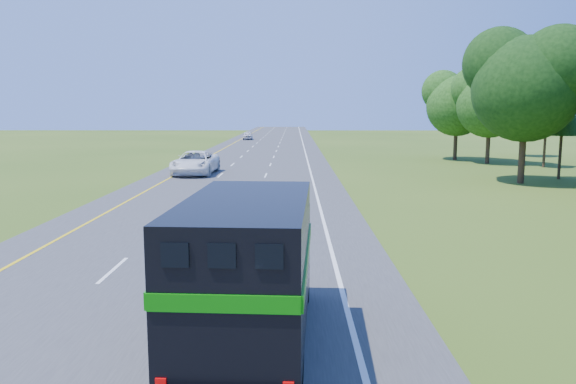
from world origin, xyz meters
name	(u,v)px	position (x,y,z in m)	size (l,w,h in m)	color
road	(246,172)	(0.00, 50.00, 0.02)	(15.00, 260.00, 0.04)	#38383A
lane_markings	(246,171)	(0.00, 50.00, 0.04)	(11.15, 260.00, 0.01)	yellow
horse_truck	(251,267)	(3.18, 13.95, 1.88)	(2.79, 7.87, 3.43)	black
white_suv	(195,163)	(-3.97, 47.85, 0.98)	(3.12, 6.77, 1.88)	white
far_car	(248,136)	(-4.13, 102.18, 0.76)	(1.71, 4.25, 1.45)	silver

